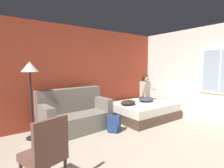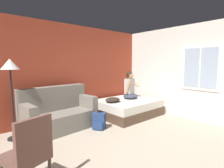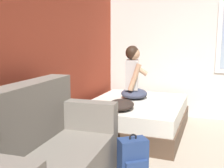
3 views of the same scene
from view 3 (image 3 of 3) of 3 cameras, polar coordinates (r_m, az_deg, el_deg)
The scene contains 6 objects.
bed at distance 4.25m, azimuth 5.18°, elevation -6.99°, with size 1.82×1.48×0.48m.
couch at distance 2.48m, azimuth -15.41°, elevation -15.58°, with size 1.76×0.94×1.04m.
person_seated at distance 4.36m, azimuth 4.64°, elevation 1.50°, with size 0.61×0.55×0.88m.
backpack at distance 2.91m, azimuth 4.59°, elevation -15.72°, with size 0.35×0.35×0.46m.
throw_pillow at distance 3.66m, azimuth 1.93°, elevation -4.54°, with size 0.48×0.36×0.14m, color #2D231E.
cell_phone at distance 4.64m, azimuth 8.69°, elevation -2.51°, with size 0.07×0.14×0.01m, color #B7B7BC.
Camera 3 is at (-2.01, 0.97, 1.42)m, focal length 42.00 mm.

